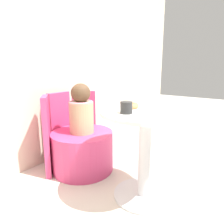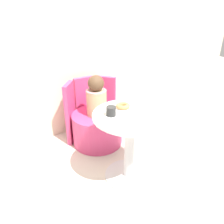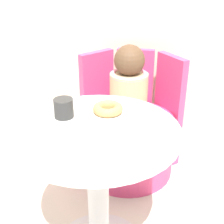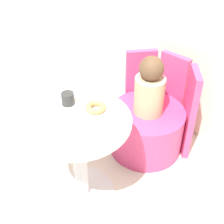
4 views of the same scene
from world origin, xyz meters
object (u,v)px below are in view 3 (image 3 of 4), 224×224
child_figure (129,86)px  donut (108,109)px  cup (64,108)px  tub_chair (127,145)px  round_table (98,175)px

child_figure → donut: child_figure is taller
child_figure → cup: child_figure is taller
child_figure → cup: bearing=-107.0°
donut → child_figure: bearing=88.2°
tub_chair → round_table: bearing=-92.8°
round_table → child_figure: child_figure is taller
child_figure → cup: 0.68m
donut → cup: 0.19m
donut → tub_chair: bearing=88.2°
round_table → cup: (-0.16, 0.07, 0.28)m
tub_chair → child_figure: bearing=0.0°
tub_chair → cup: 0.86m
round_table → child_figure: (0.03, 0.71, 0.14)m
tub_chair → cup: size_ratio=7.22×
tub_chair → donut: (-0.02, -0.56, 0.53)m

